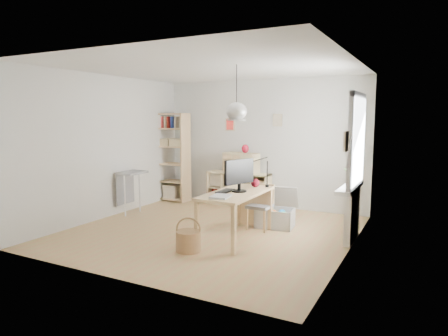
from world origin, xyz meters
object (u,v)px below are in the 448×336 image
at_px(chair, 261,204).
at_px(drawer_chest, 241,163).
at_px(cube_shelf, 238,191).
at_px(storage_chest, 276,214).
at_px(tall_bookshelf, 171,153).
at_px(desk, 236,198).
at_px(monitor, 239,174).

height_order(chair, drawer_chest, drawer_chest).
relative_size(cube_shelf, storage_chest, 1.79).
bearing_deg(tall_bookshelf, desk, -37.01).
xyz_separation_m(cube_shelf, storage_chest, (1.34, -1.27, -0.08)).
height_order(desk, cube_shelf, desk).
distance_m(cube_shelf, storage_chest, 1.85).
bearing_deg(storage_chest, chair, -131.76).
bearing_deg(tall_bookshelf, drawer_chest, 8.31).
height_order(desk, drawer_chest, drawer_chest).
distance_m(desk, tall_bookshelf, 3.27).
bearing_deg(chair, tall_bookshelf, 157.73).
distance_m(chair, drawer_chest, 1.90).
xyz_separation_m(desk, chair, (0.13, 0.71, -0.22)).
bearing_deg(monitor, desk, -109.10).
xyz_separation_m(desk, cube_shelf, (-1.02, 2.23, -0.36)).
xyz_separation_m(monitor, drawer_chest, (-0.98, 2.15, -0.10)).
relative_size(chair, drawer_chest, 1.03).
height_order(cube_shelf, monitor, monitor).
xyz_separation_m(chair, drawer_chest, (-1.08, 1.48, 0.50)).
relative_size(cube_shelf, monitor, 2.47).
height_order(cube_shelf, chair, chair).
height_order(tall_bookshelf, storage_chest, tall_bookshelf).
bearing_deg(storage_chest, monitor, -113.40).
distance_m(desk, cube_shelf, 2.48).
distance_m(tall_bookshelf, storage_chest, 3.19).
relative_size(chair, storage_chest, 0.98).
relative_size(desk, storage_chest, 1.91).
bearing_deg(storage_chest, cube_shelf, 130.45).
xyz_separation_m(desk, monitor, (0.03, 0.04, 0.38)).
xyz_separation_m(storage_chest, drawer_chest, (-1.26, 1.22, 0.71)).
distance_m(cube_shelf, chair, 1.92).
height_order(desk, chair, chair).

